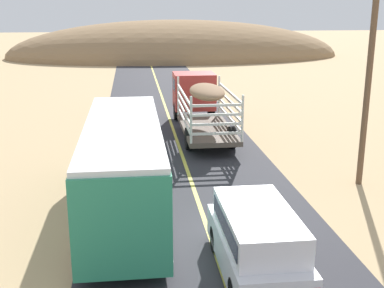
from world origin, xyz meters
The scene contains 8 objects.
ground_plane centered at (0.00, 0.00, 0.00)m, with size 240.00×240.00×0.00m, color tan.
road_surface centered at (0.00, 0.00, 0.01)m, with size 8.00×120.00×0.02m, color #2D2D33.
road_centre_line centered at (0.00, 0.00, 0.02)m, with size 0.16×117.60×0.00m, color #D8CC4C.
suv_near centered at (0.84, -1.68, 1.09)m, with size 1.90×4.62×1.93m.
livestock_truck centered at (1.52, 15.06, 1.79)m, with size 2.53×9.70×3.02m.
bus centered at (-2.64, 2.92, 1.75)m, with size 2.54×10.00×3.21m.
power_pole_near centered at (6.73, 4.84, 4.30)m, with size 2.20×0.24×8.02m.
distant_hill centered at (3.69, 56.09, 0.00)m, with size 45.19×22.07×9.90m, color #8D6E4C.
Camera 1 is at (-2.28, -13.35, 7.05)m, focal length 46.88 mm.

